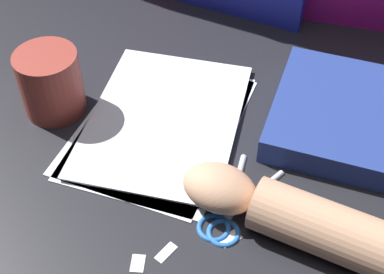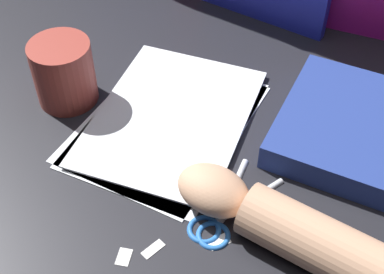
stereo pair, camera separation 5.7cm
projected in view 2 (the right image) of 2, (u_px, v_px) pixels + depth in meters
name	position (u px, v px, depth m)	size (l,w,h in m)	color
ground_plane	(180.00, 165.00, 0.75)	(6.00, 6.00, 0.00)	black
paper_stack	(168.00, 120.00, 0.81)	(0.25, 0.32, 0.01)	white
book_closed	(355.00, 129.00, 0.78)	(0.22, 0.24, 0.04)	navy
scissors	(222.00, 215.00, 0.69)	(0.10, 0.16, 0.01)	silver
hand_forearm	(294.00, 231.00, 0.64)	(0.32, 0.12, 0.07)	tan
paper_scrap_near	(127.00, 258.00, 0.65)	(0.02, 0.03, 0.00)	white
paper_scrap_mid	(153.00, 249.00, 0.66)	(0.02, 0.03, 0.00)	white
paper_scrap_far	(219.00, 242.00, 0.67)	(0.03, 0.03, 0.00)	white
mug	(64.00, 73.00, 0.82)	(0.09, 0.09, 0.10)	#99382D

